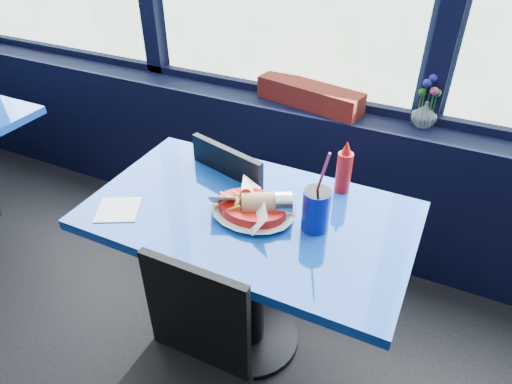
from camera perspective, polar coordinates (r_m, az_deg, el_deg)
name	(u,v)px	position (r m, az deg, el deg)	size (l,w,h in m)	color
window_sill	(270,162)	(2.65, 1.76, 3.71)	(5.00, 0.26, 0.80)	black
near_table	(250,248)	(1.81, -0.79, -6.97)	(1.20, 0.70, 0.75)	black
chair_near_front	(182,373)	(1.57, -9.20, -21.43)	(0.39, 0.39, 0.85)	black
chair_near_back	(234,205)	(2.14, -2.71, -1.67)	(0.49, 0.49, 0.87)	black
planter_box	(310,95)	(2.37, 6.71, 11.92)	(0.56, 0.14, 0.11)	maroon
flower_vase	(425,111)	(2.28, 20.39, 9.44)	(0.16, 0.16, 0.25)	silver
food_basket	(254,207)	(1.66, -0.26, -1.88)	(0.29, 0.27, 0.10)	red
ketchup_bottle	(344,169)	(1.78, 10.95, 2.79)	(0.06, 0.06, 0.22)	red
soda_cup	(316,209)	(1.59, 7.52, -2.10)	(0.10, 0.10, 0.33)	navy
napkin	(118,210)	(1.78, -16.86, -2.12)	(0.15, 0.15, 0.00)	white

